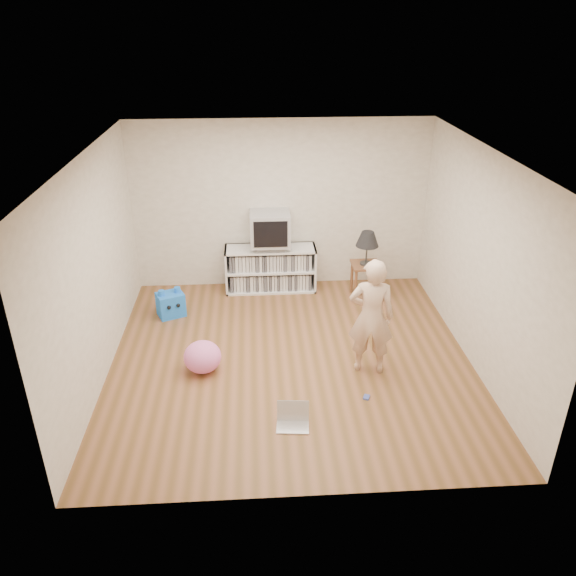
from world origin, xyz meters
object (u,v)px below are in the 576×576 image
at_px(side_table, 365,272).
at_px(plush_blue, 171,304).
at_px(media_unit, 271,268).
at_px(person, 371,317).
at_px(dvd_deck, 270,246).
at_px(table_lamp, 367,240).
at_px(laptop, 293,419).
at_px(plush_pink, 203,357).
at_px(crt_tv, 270,228).

height_order(side_table, plush_blue, side_table).
xyz_separation_m(media_unit, person, (1.10, -2.32, 0.39)).
relative_size(dvd_deck, plush_blue, 1.00).
bearing_deg(side_table, media_unit, 164.82).
xyz_separation_m(table_lamp, laptop, (-1.31, -2.89, -0.88)).
relative_size(person, plush_pink, 3.22).
height_order(dvd_deck, plush_pink, dvd_deck).
distance_m(dvd_deck, crt_tv, 0.29).
relative_size(side_table, plush_blue, 1.22).
xyz_separation_m(table_lamp, plush_pink, (-2.33, -1.83, -0.75)).
bearing_deg(person, table_lamp, -88.44).
relative_size(dvd_deck, laptop, 1.23).
distance_m(crt_tv, table_lamp, 1.47).
height_order(dvd_deck, crt_tv, crt_tv).
distance_m(media_unit, plush_pink, 2.40).
relative_size(dvd_deck, side_table, 0.82).
height_order(media_unit, side_table, media_unit).
distance_m(dvd_deck, laptop, 3.33).
bearing_deg(side_table, plush_blue, -172.10).
distance_m(plush_blue, plush_pink, 1.54).
bearing_deg(side_table, person, -99.30).
distance_m(laptop, plush_pink, 1.48).
height_order(crt_tv, plush_pink, crt_tv).
bearing_deg(crt_tv, person, -64.38).
xyz_separation_m(crt_tv, side_table, (1.42, -0.37, -0.60)).
relative_size(side_table, table_lamp, 1.07).
bearing_deg(plush_pink, table_lamp, 38.16).
height_order(dvd_deck, side_table, dvd_deck).
height_order(side_table, person, person).
bearing_deg(laptop, table_lamp, 71.06).
xyz_separation_m(side_table, table_lamp, (0.00, 0.00, 0.53)).
distance_m(media_unit, dvd_deck, 0.39).
xyz_separation_m(person, plush_blue, (-2.57, 1.54, -0.56)).
distance_m(laptop, plush_blue, 2.96).
xyz_separation_m(crt_tv, table_lamp, (1.42, -0.37, -0.08)).
distance_m(crt_tv, plush_blue, 1.86).
relative_size(media_unit, dvd_deck, 3.11).
relative_size(crt_tv, table_lamp, 1.17).
distance_m(side_table, plush_blue, 2.93).
bearing_deg(plush_pink, crt_tv, 67.50).
height_order(laptop, plush_blue, plush_blue).
bearing_deg(plush_blue, dvd_deck, 3.97).
height_order(person, plush_pink, person).
distance_m(crt_tv, plush_pink, 2.52).
xyz_separation_m(dvd_deck, plush_blue, (-1.47, -0.77, -0.55)).
distance_m(table_lamp, person, 1.97).
height_order(dvd_deck, laptop, dvd_deck).
bearing_deg(person, dvd_deck, -53.55).
relative_size(laptop, plush_blue, 0.81).
relative_size(person, plush_blue, 3.26).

